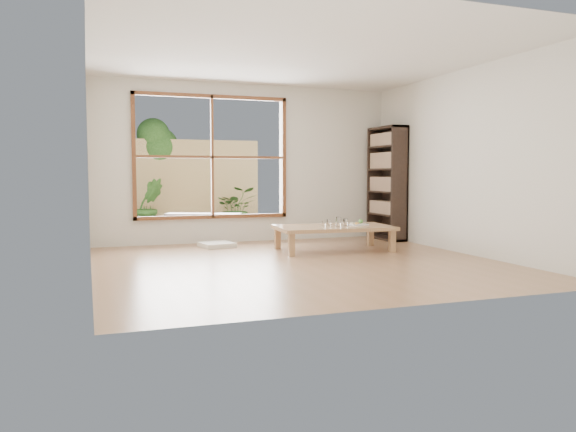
{
  "coord_description": "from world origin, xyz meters",
  "views": [
    {
      "loc": [
        -2.52,
        -6.59,
        1.13
      ],
      "look_at": [
        0.07,
        0.65,
        0.55
      ],
      "focal_mm": 35.0,
      "sensor_mm": 36.0,
      "label": 1
    }
  ],
  "objects_px": {
    "food_tray": "(358,224)",
    "garden_bench": "(204,217)",
    "low_table": "(334,229)",
    "bookshelf": "(387,183)"
  },
  "relations": [
    {
      "from": "food_tray",
      "to": "garden_bench",
      "type": "distance_m",
      "value": 2.93
    },
    {
      "from": "low_table",
      "to": "food_tray",
      "type": "bearing_deg",
      "value": 1.37
    },
    {
      "from": "food_tray",
      "to": "low_table",
      "type": "bearing_deg",
      "value": 157.52
    },
    {
      "from": "garden_bench",
      "to": "low_table",
      "type": "bearing_deg",
      "value": -33.33
    },
    {
      "from": "low_table",
      "to": "bookshelf",
      "type": "height_order",
      "value": "bookshelf"
    },
    {
      "from": "bookshelf",
      "to": "food_tray",
      "type": "distance_m",
      "value": 1.58
    },
    {
      "from": "food_tray",
      "to": "garden_bench",
      "type": "relative_size",
      "value": 0.25
    },
    {
      "from": "low_table",
      "to": "garden_bench",
      "type": "relative_size",
      "value": 1.3
    },
    {
      "from": "low_table",
      "to": "food_tray",
      "type": "height_order",
      "value": "food_tray"
    },
    {
      "from": "food_tray",
      "to": "garden_bench",
      "type": "bearing_deg",
      "value": 110.55
    }
  ]
}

